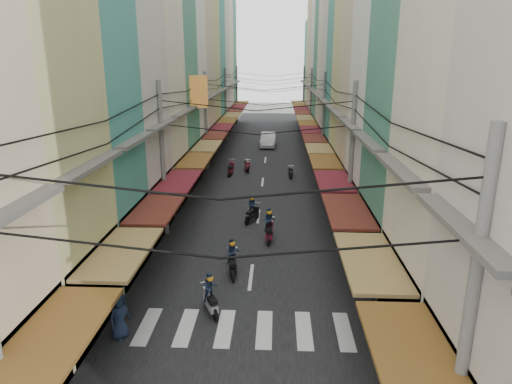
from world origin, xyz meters
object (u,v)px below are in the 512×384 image
(market_umbrella, at_px, (475,299))
(traffic_sign, at_px, (380,231))
(bicycle, at_px, (405,252))
(white_car, at_px, (268,146))

(market_umbrella, xyz_separation_m, traffic_sign, (-1.59, 6.13, -0.18))
(bicycle, height_order, market_umbrella, market_umbrella)
(white_car, bearing_deg, market_umbrella, -76.93)
(bicycle, distance_m, traffic_sign, 3.53)
(white_car, xyz_separation_m, market_umbrella, (7.04, -36.30, 2.16))
(market_umbrella, height_order, traffic_sign, traffic_sign)
(white_car, relative_size, bicycle, 3.58)
(traffic_sign, bearing_deg, bicycle, 49.83)
(white_car, bearing_deg, bicycle, -73.18)
(bicycle, bearing_deg, white_car, 33.55)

